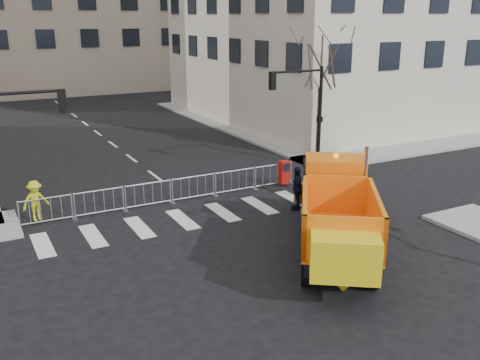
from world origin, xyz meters
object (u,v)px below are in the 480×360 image
cop_a (345,196)px  newspaper_box (284,172)px  plow_truck (337,212)px  cop_b (312,180)px  worker (35,201)px  cop_c (297,188)px

cop_a → newspaper_box: size_ratio=1.62×
plow_truck → cop_b: size_ratio=5.00×
cop_b → worker: 11.63m
cop_b → newspaper_box: (-0.07, 2.17, -0.19)m
cop_a → cop_c: 2.05m
cop_a → cop_b: bearing=-95.9°
cop_b → worker: bearing=-3.0°
cop_b → newspaper_box: bearing=-78.1°
plow_truck → worker: (-8.57, 7.88, -0.62)m
cop_a → worker: cop_a is taller
cop_b → cop_c: (-1.38, -0.88, 0.05)m
cop_c → newspaper_box: bearing=-173.9°
plow_truck → cop_b: 6.01m
cop_a → newspaper_box: 4.65m
plow_truck → cop_b: bearing=7.1°
cop_a → cop_b: 2.49m
plow_truck → cop_c: size_ratio=4.72×
cop_a → worker: 12.31m
cop_c → worker: cop_c is taller
newspaper_box → worker: bearing=-179.9°
cop_a → cop_b: (0.11, 2.48, 0.00)m
cop_b → cop_c: cop_c is taller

